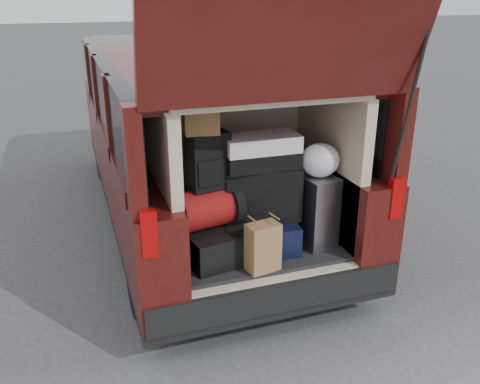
% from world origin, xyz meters
% --- Properties ---
extents(ground, '(80.00, 80.00, 0.00)m').
position_xyz_m(ground, '(0.00, 0.00, 0.00)').
color(ground, '#3A393C').
rests_on(ground, ground).
extents(minivan, '(1.90, 5.35, 2.77)m').
position_xyz_m(minivan, '(0.00, 1.86, 0.91)').
color(minivan, black).
rests_on(minivan, ground).
extents(load_floor, '(1.24, 1.05, 0.55)m').
position_xyz_m(load_floor, '(0.00, 0.28, 0.28)').
color(load_floor, black).
rests_on(load_floor, ground).
extents(black_hardshell, '(0.51, 0.64, 0.23)m').
position_xyz_m(black_hardshell, '(-0.35, 0.14, 0.67)').
color(black_hardshell, black).
rests_on(black_hardshell, load_floor).
extents(navy_hardshell, '(0.45, 0.54, 0.23)m').
position_xyz_m(navy_hardshell, '(0.06, 0.14, 0.66)').
color(navy_hardshell, black).
rests_on(navy_hardshell, load_floor).
extents(silver_roller, '(0.28, 0.39, 0.55)m').
position_xyz_m(silver_roller, '(0.44, 0.08, 0.82)').
color(silver_roller, silver).
rests_on(silver_roller, load_floor).
extents(kraft_bag, '(0.25, 0.18, 0.34)m').
position_xyz_m(kraft_bag, '(-0.07, -0.19, 0.72)').
color(kraft_bag, olive).
rests_on(kraft_bag, load_floor).
extents(red_duffel, '(0.49, 0.37, 0.29)m').
position_xyz_m(red_duffel, '(-0.37, 0.14, 0.93)').
color(red_duffel, maroon).
rests_on(red_duffel, black_hardshell).
extents(black_soft_case, '(0.60, 0.42, 0.40)m').
position_xyz_m(black_soft_case, '(0.06, 0.20, 0.98)').
color(black_soft_case, black).
rests_on(black_soft_case, navy_hardshell).
extents(backpack, '(0.31, 0.22, 0.40)m').
position_xyz_m(backpack, '(-0.35, 0.16, 1.27)').
color(backpack, black).
rests_on(backpack, red_duffel).
extents(twotone_duffel, '(0.54, 0.29, 0.24)m').
position_xyz_m(twotone_duffel, '(0.04, 0.17, 1.30)').
color(twotone_duffel, silver).
rests_on(twotone_duffel, black_soft_case).
extents(grocery_sack_lower, '(0.25, 0.22, 0.21)m').
position_xyz_m(grocery_sack_lower, '(-0.39, 0.16, 1.58)').
color(grocery_sack_lower, brown).
rests_on(grocery_sack_lower, backpack).
extents(plastic_bag_right, '(0.31, 0.30, 0.25)m').
position_xyz_m(plastic_bag_right, '(0.46, 0.05, 1.22)').
color(plastic_bag_right, white).
rests_on(plastic_bag_right, silver_roller).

